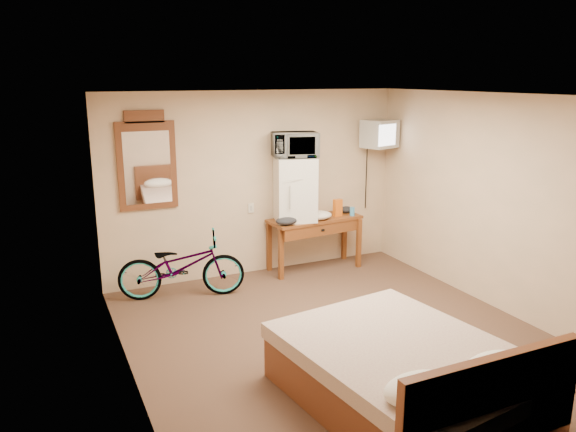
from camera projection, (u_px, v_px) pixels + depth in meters
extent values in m
plane|color=#402C20|center=(338.00, 337.00, 5.93)|extent=(4.60, 4.60, 0.00)
plane|color=silver|center=(343.00, 96.00, 5.32)|extent=(4.60, 4.60, 0.00)
cube|color=tan|center=(256.00, 184.00, 7.65)|extent=(4.20, 0.04, 2.50)
cube|color=tan|center=(520.00, 306.00, 3.60)|extent=(4.20, 0.04, 2.50)
cube|color=tan|center=(126.00, 249.00, 4.77)|extent=(0.04, 4.60, 2.50)
cube|color=tan|center=(498.00, 203.00, 6.48)|extent=(0.04, 4.60, 2.50)
cube|color=beige|center=(251.00, 208.00, 7.68)|extent=(0.08, 0.01, 0.13)
cube|color=brown|center=(315.00, 219.00, 7.86)|extent=(1.36, 0.62, 0.04)
cube|color=brown|center=(281.00, 254.00, 7.52)|extent=(0.06, 0.06, 0.71)
cube|color=brown|center=(359.00, 243.00, 8.02)|extent=(0.06, 0.06, 0.71)
cube|color=brown|center=(269.00, 246.00, 7.88)|extent=(0.06, 0.06, 0.71)
cube|color=brown|center=(344.00, 236.00, 8.38)|extent=(0.06, 0.06, 0.71)
cube|color=brown|center=(322.00, 230.00, 7.69)|extent=(1.20, 0.15, 0.16)
cube|color=black|center=(323.00, 230.00, 7.67)|extent=(0.05, 0.02, 0.03)
cube|color=white|center=(295.00, 189.00, 7.64)|extent=(0.63, 0.61, 0.87)
cube|color=#ABAAA5|center=(303.00, 179.00, 7.37)|extent=(0.53, 0.01, 0.00)
cylinder|color=#ABAAA5|center=(290.00, 197.00, 7.35)|extent=(0.02, 0.02, 0.31)
imported|color=white|center=(295.00, 145.00, 7.49)|extent=(0.68, 0.54, 0.33)
cube|color=#D05D12|center=(338.00, 208.00, 7.91)|extent=(0.13, 0.08, 0.24)
cylinder|color=#3D92CF|center=(352.00, 211.00, 7.96)|extent=(0.07, 0.07, 0.12)
ellipsoid|color=silver|center=(318.00, 215.00, 7.75)|extent=(0.38, 0.29, 0.12)
ellipsoid|color=black|center=(286.00, 221.00, 7.47)|extent=(0.29, 0.22, 0.11)
ellipsoid|color=black|center=(346.00, 210.00, 8.13)|extent=(0.20, 0.17, 0.09)
cube|color=black|center=(369.00, 138.00, 8.23)|extent=(0.14, 0.02, 0.14)
cylinder|color=black|center=(371.00, 139.00, 8.19)|extent=(0.05, 0.30, 0.05)
cube|color=#ABAAA5|center=(380.00, 134.00, 7.98)|extent=(0.54, 0.49, 0.39)
cube|color=white|center=(387.00, 135.00, 7.81)|extent=(0.36, 0.12, 0.30)
cube|color=black|center=(372.00, 133.00, 8.15)|extent=(0.27, 0.10, 0.24)
cube|color=#602E1B|center=(147.00, 166.00, 6.95)|extent=(0.73, 0.04, 1.10)
cube|color=#602E1B|center=(144.00, 116.00, 6.80)|extent=(0.48, 0.04, 0.15)
cube|color=white|center=(148.00, 168.00, 6.94)|extent=(0.57, 0.01, 0.90)
imported|color=black|center=(182.00, 266.00, 6.91)|extent=(1.63, 0.90, 0.81)
cube|color=#602E1B|center=(404.00, 382.00, 4.69)|extent=(1.77, 2.21, 0.40)
cube|color=#C4B998|center=(405.00, 354.00, 4.63)|extent=(1.82, 2.25, 0.14)
cube|color=#602E1B|center=(492.00, 404.00, 3.76)|extent=(1.52, 0.08, 0.70)
ellipsoid|color=white|center=(421.00, 389.00, 3.88)|extent=(0.57, 0.35, 0.20)
ellipsoid|color=white|center=(498.00, 367.00, 4.17)|extent=(0.57, 0.35, 0.20)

